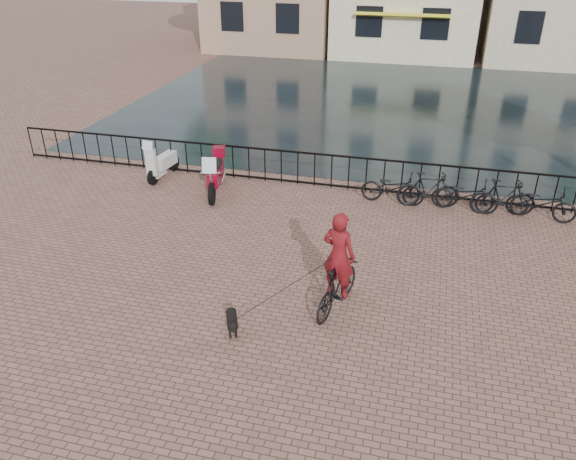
% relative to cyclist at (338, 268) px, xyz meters
% --- Properties ---
extents(ground, '(100.00, 100.00, 0.00)m').
position_rel_cyclist_xyz_m(ground, '(-1.20, -2.20, -0.94)').
color(ground, brown).
rests_on(ground, ground).
extents(canal_water, '(20.00, 20.00, 0.00)m').
position_rel_cyclist_xyz_m(canal_water, '(-1.20, 15.10, -0.94)').
color(canal_water, black).
rests_on(canal_water, ground).
extents(railing, '(20.00, 0.05, 1.02)m').
position_rel_cyclist_xyz_m(railing, '(-1.20, 5.80, -0.44)').
color(railing, black).
rests_on(railing, ground).
extents(cyclist, '(0.98, 1.89, 2.48)m').
position_rel_cyclist_xyz_m(cyclist, '(0.00, 0.00, 0.00)').
color(cyclist, black).
rests_on(cyclist, ground).
extents(dog, '(0.50, 0.74, 0.48)m').
position_rel_cyclist_xyz_m(dog, '(-1.74, -1.22, -0.70)').
color(dog, black).
rests_on(dog, ground).
extents(motorcycle, '(0.88, 2.04, 1.42)m').
position_rel_cyclist_xyz_m(motorcycle, '(-4.30, 4.62, -0.23)').
color(motorcycle, maroon).
rests_on(motorcycle, ground).
extents(scooter, '(0.58, 1.53, 1.39)m').
position_rel_cyclist_xyz_m(scooter, '(-6.25, 5.30, -0.25)').
color(scooter, beige).
rests_on(scooter, ground).
extents(parked_bike_0, '(1.75, 0.71, 0.90)m').
position_rel_cyclist_xyz_m(parked_bike_0, '(0.60, 5.20, -0.49)').
color(parked_bike_0, black).
rests_on(parked_bike_0, ground).
extents(parked_bike_1, '(1.71, 0.71, 1.00)m').
position_rel_cyclist_xyz_m(parked_bike_1, '(1.55, 5.20, -0.44)').
color(parked_bike_1, black).
rests_on(parked_bike_1, ground).
extents(parked_bike_2, '(1.77, 0.76, 0.90)m').
position_rel_cyclist_xyz_m(parked_bike_2, '(2.50, 5.20, -0.49)').
color(parked_bike_2, black).
rests_on(parked_bike_2, ground).
extents(parked_bike_3, '(1.71, 0.69, 1.00)m').
position_rel_cyclist_xyz_m(parked_bike_3, '(3.45, 5.20, -0.44)').
color(parked_bike_3, black).
rests_on(parked_bike_3, ground).
extents(parked_bike_4, '(1.79, 0.88, 0.90)m').
position_rel_cyclist_xyz_m(parked_bike_4, '(4.40, 5.20, -0.49)').
color(parked_bike_4, black).
rests_on(parked_bike_4, ground).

